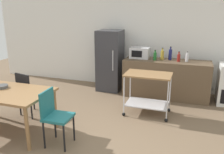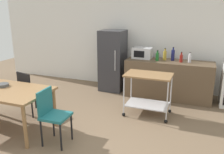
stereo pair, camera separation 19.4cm
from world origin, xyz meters
TOP-DOWN VIEW (x-y plane):
  - ground_plane at (0.00, 0.00)m, footprint 12.00×12.00m
  - back_wall at (0.00, 3.20)m, footprint 8.40×0.12m
  - kitchen_counter at (0.90, 2.60)m, footprint 2.00×0.64m
  - dining_table at (-1.48, -0.00)m, footprint 1.50×0.90m
  - chair_black at (-1.55, 0.66)m, footprint 0.48×0.48m
  - chair_teal at (-0.50, -0.10)m, footprint 0.41×0.41m
  - refrigerator at (-0.55, 2.70)m, footprint 0.60×0.63m
  - kitchen_cart at (0.66, 1.48)m, footprint 0.91×0.57m
  - microwave at (0.23, 2.68)m, footprint 0.46×0.35m
  - bottle_soy_sauce at (0.62, 2.54)m, footprint 0.08×0.08m
  - bottle_soda at (0.77, 2.67)m, footprint 0.08×0.08m
  - bottle_wine at (0.96, 2.69)m, footprint 0.08×0.08m
  - bottle_olive_oil at (1.16, 2.57)m, footprint 0.07×0.07m
  - bottle_hot_sauce at (1.34, 2.62)m, footprint 0.07×0.07m
  - fruit_bowl at (-1.66, 0.11)m, footprint 0.21×0.21m

SIDE VIEW (x-z plane):
  - ground_plane at x=0.00m, z-range 0.00..0.00m
  - kitchen_counter at x=0.90m, z-range 0.00..0.90m
  - chair_black at x=-1.55m, z-range 0.07..0.96m
  - chair_teal at x=-0.50m, z-range 0.07..0.96m
  - kitchen_cart at x=0.66m, z-range 0.15..1.00m
  - dining_table at x=-1.48m, z-range 0.30..1.05m
  - refrigerator at x=-0.55m, z-range 0.00..1.55m
  - fruit_bowl at x=-1.66m, z-range 0.75..0.80m
  - bottle_olive_oil at x=1.16m, z-range 0.88..1.11m
  - bottle_hot_sauce at x=1.34m, z-range 0.88..1.11m
  - bottle_soy_sauce at x=0.62m, z-range 0.88..1.12m
  - bottle_soda at x=0.77m, z-range 0.87..1.15m
  - microwave at x=0.23m, z-range 0.90..1.16m
  - bottle_wine at x=0.96m, z-range 0.87..1.19m
  - back_wall at x=0.00m, z-range 0.00..2.90m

